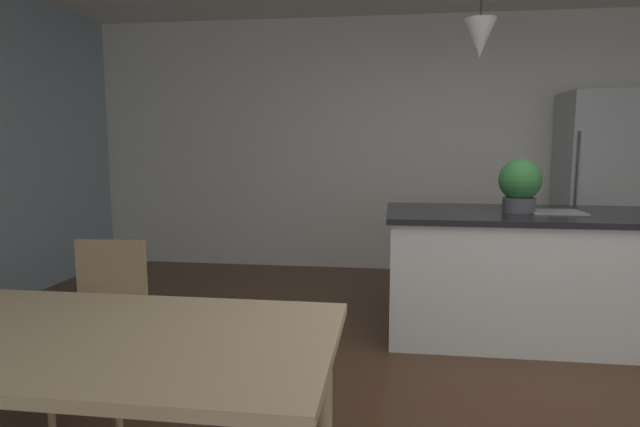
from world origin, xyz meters
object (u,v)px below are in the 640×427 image
at_px(chair_far_left, 102,320).
at_px(kitchen_island, 526,273).
at_px(dining_table, 80,351).
at_px(refrigerator, 596,190).
at_px(potted_plant_on_island, 520,184).

relative_size(chair_far_left, kitchen_island, 0.44).
bearing_deg(kitchen_island, dining_table, -132.72).
bearing_deg(chair_far_left, dining_table, -63.75).
height_order(refrigerator, potted_plant_on_island, refrigerator).
height_order(kitchen_island, refrigerator, refrigerator).
bearing_deg(potted_plant_on_island, refrigerator, 55.59).
bearing_deg(refrigerator, potted_plant_on_island, -124.41).
xyz_separation_m(dining_table, chair_far_left, (-0.41, 0.82, -0.19)).
bearing_deg(chair_far_left, potted_plant_on_island, 30.23).
bearing_deg(dining_table, chair_far_left, 116.25).
distance_m(dining_table, chair_far_left, 0.94).
height_order(chair_far_left, refrigerator, refrigerator).
bearing_deg(kitchen_island, potted_plant_on_island, 180.00).
bearing_deg(potted_plant_on_island, chair_far_left, -149.77).
height_order(chair_far_left, potted_plant_on_island, potted_plant_on_island).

